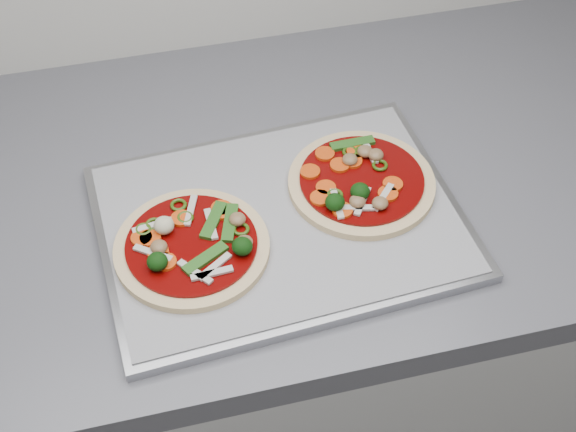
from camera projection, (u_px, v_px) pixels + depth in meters
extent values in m
cube|color=silver|center=(331.00, 358.00, 1.40)|extent=(3.60, 0.60, 0.86)
cube|color=#595960|center=(345.00, 175.00, 1.06)|extent=(3.60, 0.60, 0.04)
cube|color=#9A9A9F|center=(281.00, 222.00, 0.97)|extent=(0.45, 0.35, 0.01)
cube|color=#A6A5AB|center=(281.00, 218.00, 0.97)|extent=(0.43, 0.33, 0.00)
cylinder|color=#D6BD84|center=(192.00, 248.00, 0.93)|extent=(0.21, 0.21, 0.01)
cylinder|color=#6A0305|center=(191.00, 244.00, 0.92)|extent=(0.18, 0.18, 0.00)
cube|color=beige|center=(211.00, 224.00, 0.94)|extent=(0.01, 0.05, 0.00)
ellipsoid|color=brown|center=(244.00, 242.00, 0.91)|extent=(0.03, 0.03, 0.01)
cube|color=beige|center=(212.00, 273.00, 0.89)|extent=(0.05, 0.01, 0.00)
ellipsoid|color=beige|center=(164.00, 225.00, 0.93)|extent=(0.03, 0.03, 0.02)
torus|color=#2F4E0F|center=(179.00, 205.00, 0.96)|extent=(0.03, 0.03, 0.00)
torus|color=#2F4E0F|center=(144.00, 230.00, 0.93)|extent=(0.02, 0.02, 0.00)
torus|color=#2F4E0F|center=(185.00, 218.00, 0.94)|extent=(0.02, 0.02, 0.00)
cube|color=beige|center=(195.00, 272.00, 0.89)|extent=(0.04, 0.04, 0.00)
ellipsoid|color=brown|center=(159.00, 247.00, 0.91)|extent=(0.03, 0.03, 0.01)
cube|color=#2E6720|center=(213.00, 220.00, 0.94)|extent=(0.04, 0.06, 0.00)
cube|color=beige|center=(214.00, 267.00, 0.89)|extent=(0.04, 0.03, 0.00)
cube|color=beige|center=(152.00, 226.00, 0.94)|extent=(0.05, 0.02, 0.00)
cylinder|color=#E24E1A|center=(158.00, 252.00, 0.91)|extent=(0.03, 0.03, 0.00)
torus|color=#2F4E0F|center=(154.00, 224.00, 0.94)|extent=(0.02, 0.02, 0.00)
cube|color=#2E6720|center=(205.00, 258.00, 0.90)|extent=(0.06, 0.04, 0.00)
cylinder|color=#E24E1A|center=(181.00, 218.00, 0.94)|extent=(0.03, 0.03, 0.00)
ellipsoid|color=#133B0D|center=(157.00, 262.00, 0.89)|extent=(0.03, 0.03, 0.02)
cylinder|color=#E24E1A|center=(150.00, 238.00, 0.92)|extent=(0.03, 0.03, 0.00)
ellipsoid|color=#133B0D|center=(242.00, 246.00, 0.90)|extent=(0.03, 0.03, 0.02)
cylinder|color=#E24E1A|center=(222.00, 212.00, 0.95)|extent=(0.03, 0.03, 0.00)
cube|color=beige|center=(153.00, 253.00, 0.91)|extent=(0.04, 0.03, 0.00)
cylinder|color=#E24E1A|center=(166.00, 262.00, 0.90)|extent=(0.04, 0.04, 0.00)
ellipsoid|color=brown|center=(237.00, 219.00, 0.94)|extent=(0.02, 0.02, 0.01)
cube|color=#2E6720|center=(230.00, 223.00, 0.94)|extent=(0.03, 0.06, 0.00)
cube|color=beige|center=(191.00, 210.00, 0.95)|extent=(0.02, 0.05, 0.00)
cylinder|color=#E24E1A|center=(221.00, 208.00, 0.95)|extent=(0.03, 0.03, 0.00)
cylinder|color=#E24E1A|center=(142.00, 238.00, 0.92)|extent=(0.03, 0.03, 0.00)
torus|color=#2F4E0F|center=(241.00, 229.00, 0.93)|extent=(0.03, 0.03, 0.00)
cylinder|color=#D6BD84|center=(361.00, 183.00, 1.00)|extent=(0.20, 0.20, 0.01)
cylinder|color=#6A0305|center=(362.00, 179.00, 0.99)|extent=(0.17, 0.17, 0.00)
ellipsoid|color=brown|center=(376.00, 155.00, 1.01)|extent=(0.03, 0.03, 0.01)
torus|color=#2F4E0F|center=(362.00, 151.00, 1.02)|extent=(0.02, 0.02, 0.00)
ellipsoid|color=#133B0D|center=(360.00, 191.00, 0.96)|extent=(0.03, 0.03, 0.02)
torus|color=#2F4E0F|center=(335.00, 195.00, 0.97)|extent=(0.03, 0.03, 0.00)
cylinder|color=#E24E1A|center=(393.00, 184.00, 0.98)|extent=(0.03, 0.03, 0.00)
cube|color=beige|center=(369.00, 151.00, 1.02)|extent=(0.01, 0.05, 0.00)
ellipsoid|color=brown|center=(365.00, 151.00, 1.01)|extent=(0.03, 0.03, 0.01)
cube|color=beige|center=(337.00, 204.00, 0.96)|extent=(0.01, 0.05, 0.00)
cube|color=beige|center=(383.00, 197.00, 0.97)|extent=(0.04, 0.04, 0.00)
cylinder|color=#E24E1A|center=(356.00, 152.00, 1.02)|extent=(0.03, 0.03, 0.00)
ellipsoid|color=brown|center=(357.00, 201.00, 0.96)|extent=(0.03, 0.03, 0.01)
cylinder|color=#E24E1A|center=(352.00, 161.00, 1.01)|extent=(0.04, 0.04, 0.00)
cylinder|color=#E24E1A|center=(326.00, 188.00, 0.98)|extent=(0.04, 0.04, 0.00)
cylinder|color=#E24E1A|center=(388.00, 194.00, 0.97)|extent=(0.03, 0.03, 0.00)
torus|color=#2F4E0F|center=(350.00, 152.00, 1.02)|extent=(0.03, 0.03, 0.00)
cube|color=beige|center=(354.00, 208.00, 0.95)|extent=(0.05, 0.02, 0.00)
cube|color=beige|center=(363.00, 201.00, 0.96)|extent=(0.03, 0.04, 0.00)
cylinder|color=#E24E1A|center=(342.00, 210.00, 0.95)|extent=(0.03, 0.03, 0.00)
cylinder|color=#E24E1A|center=(320.00, 198.00, 0.97)|extent=(0.03, 0.03, 0.00)
ellipsoid|color=brown|center=(350.00, 160.00, 1.00)|extent=(0.03, 0.03, 0.01)
cylinder|color=#E24E1A|center=(340.00, 165.00, 1.00)|extent=(0.03, 0.03, 0.00)
cylinder|color=#E24E1A|center=(310.00, 172.00, 1.00)|extent=(0.03, 0.03, 0.00)
cylinder|color=#E24E1A|center=(325.00, 154.00, 1.02)|extent=(0.03, 0.03, 0.00)
ellipsoid|color=#133B0D|center=(335.00, 202.00, 0.95)|extent=(0.03, 0.03, 0.02)
cube|color=#2E6720|center=(352.00, 144.00, 1.03)|extent=(0.06, 0.02, 0.00)
ellipsoid|color=brown|center=(380.00, 203.00, 0.95)|extent=(0.02, 0.02, 0.01)
torus|color=#2F4E0F|center=(380.00, 165.00, 1.00)|extent=(0.02, 0.02, 0.00)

